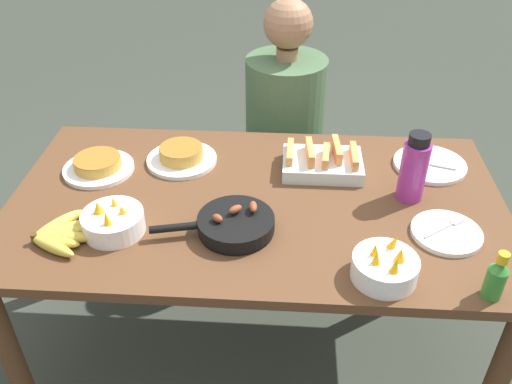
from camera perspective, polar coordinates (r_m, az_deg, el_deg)
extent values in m
plane|color=#383D33|center=(2.36, 0.00, -16.13)|extent=(14.00, 14.00, 0.00)
cube|color=brown|center=(1.83, 0.00, -1.21)|extent=(1.66, 0.91, 0.03)
cylinder|color=brown|center=(2.02, -24.16, -15.99)|extent=(0.07, 0.07, 0.74)
cylinder|color=brown|center=(2.53, -17.09, -2.16)|extent=(0.07, 0.07, 0.74)
cylinder|color=brown|center=(2.47, 18.78, -3.54)|extent=(0.07, 0.07, 0.74)
ellipsoid|color=gold|center=(1.71, -20.62, -5.38)|extent=(0.17, 0.10, 0.04)
ellipsoid|color=gold|center=(1.73, -20.33, -4.93)|extent=(0.16, 0.05, 0.03)
ellipsoid|color=gold|center=(1.73, -19.64, -4.57)|extent=(0.19, 0.06, 0.04)
ellipsoid|color=gold|center=(1.75, -19.42, -4.09)|extent=(0.20, 0.10, 0.03)
ellipsoid|color=gold|center=(1.76, -19.82, -3.80)|extent=(0.17, 0.13, 0.04)
ellipsoid|color=gold|center=(1.79, -20.12, -3.25)|extent=(0.14, 0.17, 0.04)
cylinder|color=#4C3819|center=(1.76, -22.28, -4.56)|extent=(0.02, 0.02, 0.04)
cube|color=silver|center=(1.96, 6.98, 2.88)|extent=(0.28, 0.20, 0.05)
cube|color=#ED8E4C|center=(1.95, 3.61, 4.21)|extent=(0.03, 0.14, 0.04)
cube|color=#ED8E4C|center=(1.94, 5.70, 4.13)|extent=(0.03, 0.15, 0.05)
cube|color=#ED8E4C|center=(1.93, 7.36, 3.75)|extent=(0.03, 0.13, 0.04)
cube|color=#ED8E4C|center=(1.96, 8.50, 4.37)|extent=(0.03, 0.15, 0.05)
cube|color=#ED8E4C|center=(1.95, 10.27, 3.72)|extent=(0.02, 0.15, 0.04)
cylinder|color=black|center=(1.68, -2.11, -3.98)|extent=(0.23, 0.23, 0.01)
cylinder|color=black|center=(1.67, -2.13, -3.29)|extent=(0.24, 0.24, 0.04)
cylinder|color=black|center=(1.66, -8.68, -3.74)|extent=(0.15, 0.06, 0.02)
ellipsoid|color=brown|center=(1.66, -2.18, -1.83)|extent=(0.05, 0.05, 0.03)
ellipsoid|color=brown|center=(1.67, -0.38, -1.55)|extent=(0.03, 0.05, 0.03)
ellipsoid|color=brown|center=(1.63, -4.08, -2.77)|extent=(0.05, 0.04, 0.03)
cylinder|color=white|center=(2.04, -16.22, 2.38)|extent=(0.25, 0.25, 0.02)
cylinder|color=gold|center=(2.02, -16.34, 2.99)|extent=(0.17, 0.17, 0.04)
cylinder|color=#9F6624|center=(2.01, -16.43, 3.45)|extent=(0.16, 0.16, 0.00)
cylinder|color=white|center=(2.03, -7.81, 3.39)|extent=(0.26, 0.26, 0.02)
cylinder|color=gold|center=(2.01, -7.88, 4.10)|extent=(0.16, 0.16, 0.04)
cylinder|color=#9F6624|center=(2.00, -7.93, 4.67)|extent=(0.16, 0.16, 0.00)
cylinder|color=white|center=(1.77, 19.41, -4.07)|extent=(0.22, 0.22, 0.02)
cylinder|color=#B2B2B7|center=(1.75, 18.67, -3.86)|extent=(0.10, 0.08, 0.01)
cube|color=#B2B2B7|center=(1.81, 20.45, -2.87)|extent=(0.05, 0.05, 0.00)
cylinder|color=white|center=(2.08, 17.81, 2.78)|extent=(0.26, 0.26, 0.02)
cylinder|color=#B2B2B7|center=(2.06, 18.51, 2.61)|extent=(0.13, 0.05, 0.01)
cube|color=#B2B2B7|center=(2.06, 16.00, 3.15)|extent=(0.06, 0.04, 0.00)
cylinder|color=white|center=(1.55, 13.38, -7.79)|extent=(0.18, 0.18, 0.07)
cone|color=#F4A819|center=(1.52, 14.96, -6.48)|extent=(0.04, 0.04, 0.05)
cone|color=#F4A819|center=(1.55, 14.34, -5.13)|extent=(0.05, 0.04, 0.06)
cone|color=#F4A819|center=(1.52, 12.42, -6.01)|extent=(0.04, 0.04, 0.05)
cone|color=#F4A819|center=(1.50, 12.57, -6.80)|extent=(0.04, 0.04, 0.05)
cone|color=#F4A819|center=(1.48, 14.47, -7.56)|extent=(0.04, 0.04, 0.05)
cylinder|color=white|center=(1.72, -14.78, -3.10)|extent=(0.19, 0.19, 0.07)
cone|color=#F4A819|center=(1.68, -13.92, -1.87)|extent=(0.03, 0.04, 0.04)
cone|color=#F4A819|center=(1.73, -14.74, -1.04)|extent=(0.03, 0.03, 0.04)
cone|color=#F4A819|center=(1.71, -16.28, -1.63)|extent=(0.04, 0.04, 0.05)
cone|color=#F4A819|center=(1.65, -15.44, -2.75)|extent=(0.03, 0.03, 0.05)
cylinder|color=#992D89|center=(1.84, 16.22, 2.08)|extent=(0.09, 0.09, 0.20)
cylinder|color=black|center=(1.78, 16.85, 5.32)|extent=(0.07, 0.07, 0.04)
cylinder|color=#337F2D|center=(1.58, 23.79, -8.75)|extent=(0.05, 0.05, 0.09)
cone|color=#337F2D|center=(1.54, 24.32, -7.14)|extent=(0.05, 0.05, 0.03)
cylinder|color=gold|center=(1.53, 24.58, -6.34)|extent=(0.03, 0.03, 0.03)
cube|color=black|center=(2.73, 2.76, -0.82)|extent=(0.39, 0.39, 0.47)
cylinder|color=#476642|center=(2.47, 3.08, 8.34)|extent=(0.36, 0.36, 0.50)
cylinder|color=#9E7051|center=(2.36, 3.30, 14.35)|extent=(0.09, 0.09, 0.05)
sphere|color=#9E7051|center=(2.31, 3.41, 17.29)|extent=(0.21, 0.21, 0.21)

